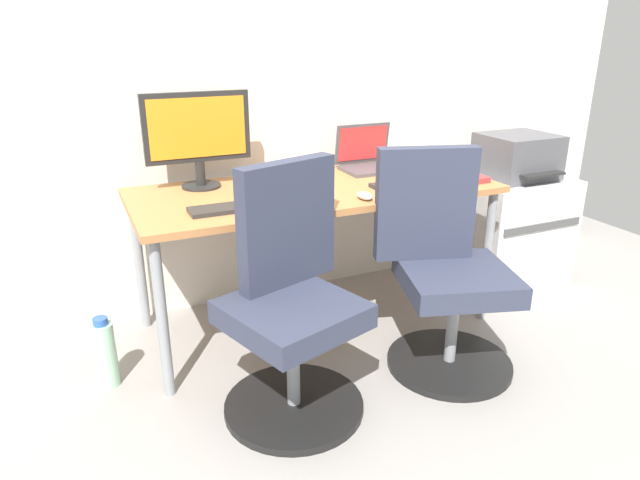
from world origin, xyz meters
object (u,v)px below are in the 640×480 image
object	(u,v)px
water_bottle_on_floor	(105,353)
coffee_mug	(433,158)
office_chair_right	(444,273)
printer	(517,156)
desktop_monitor	(197,133)
office_chair_left	(291,304)
side_cabinet	(508,229)
open_laptop	(369,158)

from	to	relation	value
water_bottle_on_floor	coffee_mug	size ratio (longest dim) A/B	3.37
office_chair_right	printer	distance (m)	1.11
office_chair_right	water_bottle_on_floor	distance (m)	1.44
office_chair_right	desktop_monitor	size ratio (longest dim) A/B	1.96
office_chair_left	water_bottle_on_floor	world-z (taller)	office_chair_left
office_chair_left	water_bottle_on_floor	bearing A→B (deg)	148.08
desktop_monitor	coffee_mug	bearing A→B (deg)	-3.90
water_bottle_on_floor	coffee_mug	world-z (taller)	coffee_mug
printer	side_cabinet	bearing A→B (deg)	90.00
coffee_mug	desktop_monitor	bearing A→B (deg)	176.10
printer	desktop_monitor	world-z (taller)	desktop_monitor
office_chair_right	open_laptop	size ratio (longest dim) A/B	3.03
office_chair_right	printer	xyz separation A→B (m)	(0.89, 0.58, 0.31)
desktop_monitor	office_chair_right	bearing A→B (deg)	-42.90
open_laptop	water_bottle_on_floor	bearing A→B (deg)	-165.44
printer	coffee_mug	size ratio (longest dim) A/B	4.35
printer	open_laptop	bearing A→B (deg)	167.03
side_cabinet	water_bottle_on_floor	size ratio (longest dim) A/B	1.97
printer	open_laptop	distance (m)	0.85
side_cabinet	water_bottle_on_floor	distance (m)	2.26
side_cabinet	desktop_monitor	size ratio (longest dim) A/B	1.27
water_bottle_on_floor	side_cabinet	bearing A→B (deg)	4.48
water_bottle_on_floor	open_laptop	size ratio (longest dim) A/B	1.00
desktop_monitor	coffee_mug	size ratio (longest dim) A/B	5.22
side_cabinet	printer	size ratio (longest dim) A/B	1.53
side_cabinet	printer	world-z (taller)	printer
office_chair_right	water_bottle_on_floor	size ratio (longest dim) A/B	3.03
office_chair_left	open_laptop	size ratio (longest dim) A/B	3.03
side_cabinet	desktop_monitor	world-z (taller)	desktop_monitor
side_cabinet	office_chair_right	bearing A→B (deg)	-146.63
side_cabinet	water_bottle_on_floor	xyz separation A→B (m)	(-2.24, -0.18, -0.16)
open_laptop	office_chair_right	bearing A→B (deg)	-94.17
printer	coffee_mug	distance (m)	0.50
desktop_monitor	coffee_mug	distance (m)	1.25
office_chair_right	side_cabinet	world-z (taller)	office_chair_right
desktop_monitor	printer	bearing A→B (deg)	-6.21
office_chair_left	desktop_monitor	bearing A→B (deg)	99.92
water_bottle_on_floor	office_chair_left	bearing A→B (deg)	-31.92
office_chair_right	desktop_monitor	bearing A→B (deg)	137.10
water_bottle_on_floor	open_laptop	world-z (taller)	open_laptop
office_chair_right	coffee_mug	xyz separation A→B (m)	(0.40, 0.69, 0.32)
office_chair_right	printer	bearing A→B (deg)	33.33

